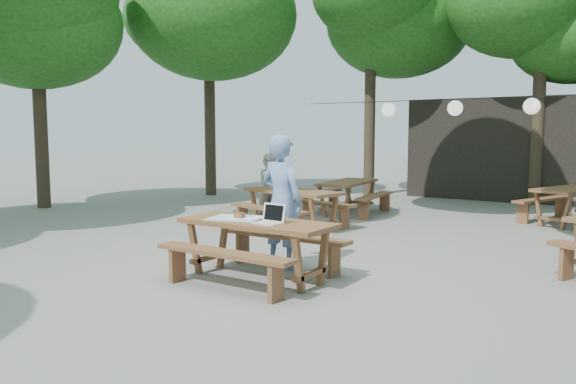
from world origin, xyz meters
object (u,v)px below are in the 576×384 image
(second_person, at_px, (271,187))
(main_picnic_table, at_px, (257,249))
(picnic_table_nw, at_px, (293,209))
(woman, at_px, (282,202))

(second_person, bearing_deg, main_picnic_table, -147.18)
(picnic_table_nw, height_order, woman, woman)
(main_picnic_table, bearing_deg, woman, 98.85)
(main_picnic_table, distance_m, second_person, 4.88)
(main_picnic_table, bearing_deg, picnic_table_nw, 116.69)
(picnic_table_nw, height_order, second_person, second_person)
(main_picnic_table, relative_size, woman, 1.10)
(main_picnic_table, xyz_separation_m, second_person, (-2.69, 4.06, 0.32))
(main_picnic_table, height_order, second_person, second_person)
(main_picnic_table, distance_m, woman, 0.89)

